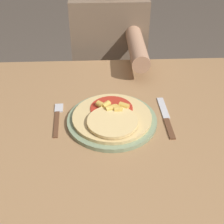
{
  "coord_description": "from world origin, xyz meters",
  "views": [
    {
      "loc": [
        -0.06,
        -0.73,
        1.39
      ],
      "look_at": [
        -0.03,
        0.06,
        0.81
      ],
      "focal_mm": 50.0,
      "sensor_mm": 36.0,
      "label": 1
    }
  ],
  "objects": [
    {
      "name": "knife",
      "position": [
        0.15,
        0.07,
        0.77
      ],
      "size": [
        0.03,
        0.22,
        0.0
      ],
      "color": "brown",
      "rests_on": "dining_table"
    },
    {
      "name": "person_diner",
      "position": [
        -0.01,
        0.69,
        0.66
      ],
      "size": [
        0.35,
        0.52,
        1.15
      ],
      "color": "#2D2D38",
      "rests_on": "ground_plane"
    },
    {
      "name": "fork",
      "position": [
        -0.2,
        0.09,
        0.77
      ],
      "size": [
        0.03,
        0.18,
        0.0
      ],
      "color": "brown",
      "rests_on": "dining_table"
    },
    {
      "name": "plate",
      "position": [
        -0.03,
        0.06,
        0.77
      ],
      "size": [
        0.29,
        0.29,
        0.01
      ],
      "color": "gray",
      "rests_on": "dining_table"
    },
    {
      "name": "pizza",
      "position": [
        -0.03,
        0.05,
        0.79
      ],
      "size": [
        0.25,
        0.25,
        0.04
      ],
      "color": "#DBBC7A",
      "rests_on": "plate"
    },
    {
      "name": "dining_table",
      "position": [
        0.0,
        0.0,
        0.65
      ],
      "size": [
        0.98,
        0.98,
        0.77
      ],
      "color": "#9E754C",
      "rests_on": "ground_plane"
    }
  ]
}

